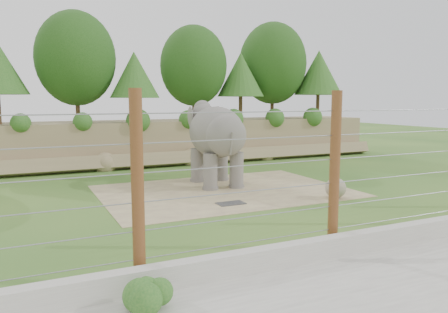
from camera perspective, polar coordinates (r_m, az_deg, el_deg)
name	(u,v)px	position (r m, az deg, el deg)	size (l,w,h in m)	color
ground	(248,209)	(15.36, 3.21, -6.81)	(90.00, 90.00, 0.00)	#336124
back_embankment	(157,97)	(26.88, -8.69, 7.75)	(30.00, 5.52, 8.77)	#8F7E58
dirt_patch	(225,191)	(18.18, 0.08, -4.52)	(10.00, 7.00, 0.02)	#917A5E
drain_grate	(231,203)	(15.94, 0.91, -6.13)	(1.00, 0.60, 0.03)	#262628
elephant	(216,144)	(19.27, -1.03, 1.62)	(1.93, 4.50, 3.65)	#69635D
stone_ball	(336,188)	(17.28, 14.38, -4.01)	(0.79, 0.79, 0.79)	gray
retaining_wall	(346,244)	(11.32, 15.59, -10.97)	(26.00, 0.35, 0.50)	#AAA69D
walkway	(411,285)	(10.08, 23.24, -15.13)	(26.00, 4.00, 0.01)	#AAA69D
barrier_fence	(335,171)	(11.28, 14.24, -1.84)	(20.26, 0.26, 4.00)	brown
walkway_shrub	(151,294)	(8.29, -9.58, -17.24)	(0.63, 0.63, 0.63)	#215A1F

